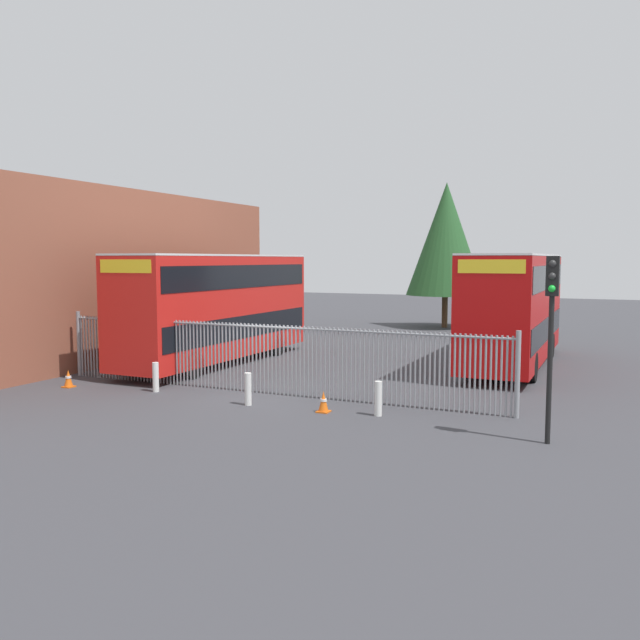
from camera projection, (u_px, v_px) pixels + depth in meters
The scene contains 12 objects.
ground_plane at pixel (359, 359), 27.89m from camera, with size 100.00×100.00×0.00m, color #3D3D42.
depot_building_brick at pixel (48, 275), 28.51m from camera, with size 8.95×21.39×7.10m, color brown.
palisade_fence at pixel (264, 356), 20.58m from camera, with size 15.56×0.14×2.35m.
double_decker_bus_near_gate at pixel (218, 304), 26.50m from camera, with size 2.54×10.81×4.42m.
double_decker_bus_behind_fence_left at pixel (515, 305), 25.86m from camera, with size 2.54×10.81×4.42m.
bollard_near_left at pixel (156, 377), 20.91m from camera, with size 0.20×0.20×0.95m, color silver.
bollard_center_front at pixel (248, 389), 18.98m from camera, with size 0.20×0.20×0.95m, color silver.
bollard_near_right at pixel (378, 399), 17.68m from camera, with size 0.20×0.20×0.95m, color silver.
traffic_cone_by_gate at pixel (323, 402), 18.12m from camera, with size 0.34×0.34×0.59m.
traffic_cone_mid_forecourt at pixel (68, 379), 21.66m from camera, with size 0.34×0.34×0.59m.
traffic_light_kerbside at pixel (551, 314), 14.77m from camera, with size 0.28×0.33×4.30m.
tree_tall_back at pixel (446, 239), 40.28m from camera, with size 4.83×4.83×8.93m.
Camera 1 is at (9.99, -17.80, 4.22)m, focal length 36.78 mm.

